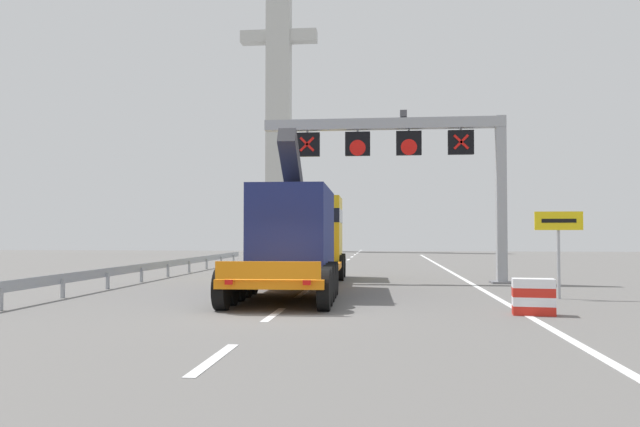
{
  "coord_description": "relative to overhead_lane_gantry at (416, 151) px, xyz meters",
  "views": [
    {
      "loc": [
        2.69,
        -15.75,
        2.01
      ],
      "look_at": [
        0.38,
        6.74,
        2.75
      ],
      "focal_mm": 34.82,
      "sensor_mm": 36.0,
      "label": 1
    }
  ],
  "objects": [
    {
      "name": "ground",
      "position": [
        -4.03,
        -10.08,
        -5.45
      ],
      "size": [
        112.0,
        112.0,
        0.0
      ],
      "primitive_type": "plane",
      "color": "slate"
    },
    {
      "name": "lane_markings",
      "position": [
        -4.05,
        16.67,
        -5.44
      ],
      "size": [
        0.2,
        68.1,
        0.01
      ],
      "color": "silver",
      "rests_on": "ground"
    },
    {
      "name": "edge_line_right",
      "position": [
        2.17,
        1.92,
        -5.44
      ],
      "size": [
        0.2,
        63.0,
        0.01
      ],
      "primitive_type": "cube",
      "color": "silver",
      "rests_on": "ground"
    },
    {
      "name": "overhead_lane_gantry",
      "position": [
        0.0,
        0.0,
        0.0
      ],
      "size": [
        10.21,
        0.9,
        7.13
      ],
      "color": "#9EA0A5",
      "rests_on": "ground"
    },
    {
      "name": "heavy_haul_truck_orange",
      "position": [
        -4.42,
        -2.39,
        -3.46
      ],
      "size": [
        3.31,
        14.12,
        5.3
      ],
      "color": "orange",
      "rests_on": "ground"
    },
    {
      "name": "exit_sign_yellow",
      "position": [
        4.05,
        -6.02,
        -3.4
      ],
      "size": [
        1.45,
        0.15,
        2.7
      ],
      "color": "#9EA0A5",
      "rests_on": "ground"
    },
    {
      "name": "crash_barrier_striped",
      "position": [
        2.35,
        -9.99,
        -5.0
      ],
      "size": [
        1.05,
        0.62,
        0.9
      ],
      "color": "red",
      "rests_on": "ground"
    },
    {
      "name": "guardrail_left",
      "position": [
        -11.38,
        2.19,
        -4.89
      ],
      "size": [
        0.13,
        28.53,
        0.76
      ],
      "color": "#999EA3",
      "rests_on": "ground"
    },
    {
      "name": "bridge_pylon_distant",
      "position": [
        -13.51,
        45.46,
        15.23
      ],
      "size": [
        9.0,
        2.0,
        40.55
      ],
      "color": "#B7B7B2",
      "rests_on": "ground"
    }
  ]
}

